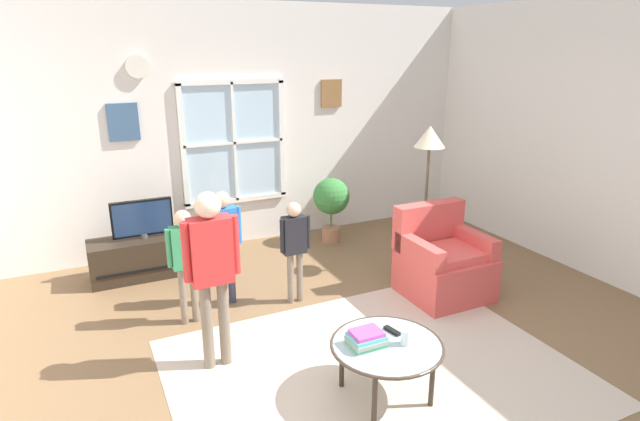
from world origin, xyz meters
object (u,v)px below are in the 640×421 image
at_px(armchair, 442,263).
at_px(person_green_shirt, 185,254).
at_px(person_black_shirt, 295,241).
at_px(floor_lamp, 429,151).
at_px(coffee_table, 387,347).
at_px(cup, 406,337).
at_px(person_red_shirt, 211,261).
at_px(tv_stand, 146,256).
at_px(book_stack, 366,338).
at_px(potted_plant_by_window, 331,200).
at_px(remote_near_books, 392,331).
at_px(person_blue_shirt, 224,235).
at_px(television, 142,218).

relative_size(armchair, person_green_shirt, 0.83).
xyz_separation_m(person_black_shirt, floor_lamp, (1.58, 0.13, 0.69)).
relative_size(coffee_table, cup, 7.16).
distance_m(coffee_table, person_red_shirt, 1.38).
distance_m(person_black_shirt, person_green_shirt, 1.00).
distance_m(armchair, floor_lamp, 1.17).
distance_m(tv_stand, armchair, 3.09).
height_order(person_red_shirt, floor_lamp, floor_lamp).
bearing_deg(tv_stand, book_stack, -68.71).
distance_m(cup, person_black_shirt, 1.65).
distance_m(coffee_table, potted_plant_by_window, 3.06).
relative_size(cup, potted_plant_by_window, 0.13).
bearing_deg(person_black_shirt, armchair, -18.52).
bearing_deg(armchair, tv_stand, 146.45).
relative_size(tv_stand, cup, 10.40).
bearing_deg(remote_near_books, book_stack, -165.10).
distance_m(armchair, potted_plant_by_window, 1.81).
distance_m(person_green_shirt, person_red_shirt, 0.78).
bearing_deg(person_green_shirt, cup, -56.10).
height_order(cup, person_red_shirt, person_red_shirt).
bearing_deg(remote_near_books, person_blue_shirt, 113.20).
height_order(tv_stand, person_black_shirt, person_black_shirt).
distance_m(remote_near_books, person_red_shirt, 1.39).
bearing_deg(television, person_red_shirt, -82.61).
bearing_deg(person_green_shirt, person_black_shirt, -2.28).
height_order(tv_stand, armchair, armchair).
relative_size(remote_near_books, potted_plant_by_window, 0.17).
height_order(book_stack, cup, cup).
relative_size(tv_stand, television, 1.85).
distance_m(television, person_green_shirt, 1.22).
bearing_deg(person_blue_shirt, armchair, -19.79).
relative_size(tv_stand, book_stack, 4.71).
bearing_deg(coffee_table, book_stack, 159.35).
xyz_separation_m(armchair, person_green_shirt, (-2.37, 0.50, 0.33)).
relative_size(person_blue_shirt, potted_plant_by_window, 1.36).
bearing_deg(cup, television, 114.75).
bearing_deg(tv_stand, potted_plant_by_window, 1.44).
bearing_deg(television, tv_stand, 90.00).
bearing_deg(floor_lamp, potted_plant_by_window, 114.93).
bearing_deg(person_blue_shirt, tv_stand, 120.97).
height_order(television, person_blue_shirt, person_blue_shirt).
xyz_separation_m(armchair, person_blue_shirt, (-1.97, 0.71, 0.37)).
bearing_deg(person_black_shirt, person_blue_shirt, 157.38).
bearing_deg(coffee_table, armchair, 39.59).
height_order(remote_near_books, floor_lamp, floor_lamp).
bearing_deg(potted_plant_by_window, person_red_shirt, -134.58).
bearing_deg(floor_lamp, person_red_shirt, -161.54).
bearing_deg(remote_near_books, person_green_shirt, 126.94).
relative_size(cup, remote_near_books, 0.78).
height_order(television, potted_plant_by_window, television).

